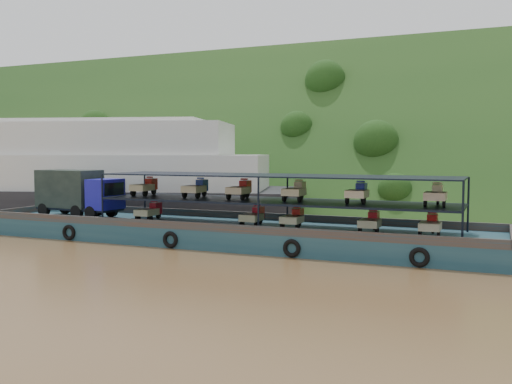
% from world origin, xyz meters
% --- Properties ---
extents(ground, '(160.00, 160.00, 0.00)m').
position_xyz_m(ground, '(0.00, 0.00, 0.00)').
color(ground, brown).
rests_on(ground, ground).
extents(hillside, '(140.00, 39.60, 39.60)m').
position_xyz_m(hillside, '(0.00, 36.00, 0.00)').
color(hillside, '#173814').
rests_on(hillside, ground).
extents(cargo_barge, '(35.00, 7.18, 4.65)m').
position_xyz_m(cargo_barge, '(-4.09, 0.17, 1.15)').
color(cargo_barge, '#143646').
rests_on(cargo_barge, ground).
extents(passenger_ferry, '(45.38, 23.27, 8.93)m').
position_xyz_m(passenger_ferry, '(-23.74, 8.18, 3.87)').
color(passenger_ferry, black).
rests_on(passenger_ferry, ground).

